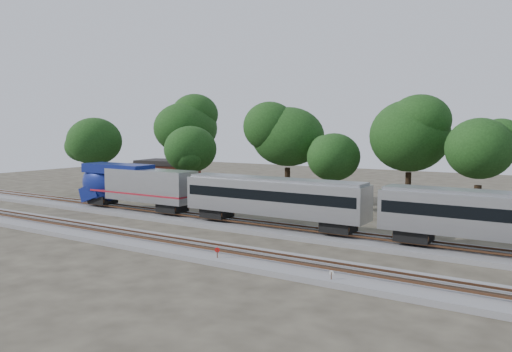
{
  "coord_description": "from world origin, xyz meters",
  "views": [
    {
      "loc": [
        23.46,
        -33.61,
        9.64
      ],
      "look_at": [
        -1.18,
        5.0,
        5.22
      ],
      "focal_mm": 35.0,
      "sensor_mm": 36.0,
      "label": 1
    }
  ],
  "objects": [
    {
      "name": "tree_4",
      "position": [
        0.26,
        19.35,
        6.28
      ],
      "size": [
        6.42,
        6.42,
        9.04
      ],
      "color": "black",
      "rests_on": "ground"
    },
    {
      "name": "track_far",
      "position": [
        0.0,
        6.0,
        0.21
      ],
      "size": [
        160.0,
        5.0,
        0.73
      ],
      "color": "slate",
      "rests_on": "ground"
    },
    {
      "name": "track_near",
      "position": [
        0.0,
        -4.0,
        0.21
      ],
      "size": [
        160.0,
        5.0,
        0.73
      ],
      "color": "slate",
      "rests_on": "ground"
    },
    {
      "name": "tree_0",
      "position": [
        -33.89,
        13.71,
        7.75
      ],
      "size": [
        7.89,
        7.89,
        11.13
      ],
      "color": "black",
      "rests_on": "ground"
    },
    {
      "name": "brick_building",
      "position": [
        -33.12,
        27.92,
        2.21
      ],
      "size": [
        10.15,
        7.99,
        4.39
      ],
      "rotation": [
        0.0,
        0.0,
        0.18
      ],
      "color": "maroon",
      "rests_on": "ground"
    },
    {
      "name": "switch_lever",
      "position": [
        5.6,
        -5.1,
        0.15
      ],
      "size": [
        0.57,
        0.44,
        0.3
      ],
      "primitive_type": "cube",
      "rotation": [
        0.0,
        0.0,
        0.31
      ],
      "color": "#512D19",
      "rests_on": "ground"
    },
    {
      "name": "tree_1",
      "position": [
        -24.54,
        22.54,
        9.59
      ],
      "size": [
        9.76,
        9.76,
        13.76
      ],
      "color": "black",
      "rests_on": "ground"
    },
    {
      "name": "tree_6",
      "position": [
        15.83,
        18.18,
        7.66
      ],
      "size": [
        7.8,
        7.8,
        11.0
      ],
      "color": "black",
      "rests_on": "ground"
    },
    {
      "name": "switch_stand_red",
      "position": [
        2.34,
        -5.67,
        0.73
      ],
      "size": [
        0.36,
        0.13,
        1.14
      ],
      "rotation": [
        0.0,
        0.0,
        0.26
      ],
      "color": "#512D19",
      "rests_on": "ground"
    },
    {
      "name": "tree_5",
      "position": [
        8.1,
        21.96,
        8.76
      ],
      "size": [
        8.92,
        8.92,
        12.58
      ],
      "color": "black",
      "rests_on": "ground"
    },
    {
      "name": "switch_stand_white",
      "position": [
        11.32,
        -6.0,
        0.61
      ],
      "size": [
        0.3,
        0.12,
        0.95
      ],
      "rotation": [
        0.0,
        0.0,
        0.32
      ],
      "color": "#512D19",
      "rests_on": "ground"
    },
    {
      "name": "tree_2",
      "position": [
        -18.84,
        16.75,
        6.84
      ],
      "size": [
        6.98,
        6.98,
        9.84
      ],
      "color": "black",
      "rests_on": "ground"
    },
    {
      "name": "train",
      "position": [
        19.8,
        6.0,
        3.31
      ],
      "size": [
        94.22,
        3.25,
        4.8
      ],
      "color": "#ADB0B4",
      "rests_on": "ground"
    },
    {
      "name": "ground",
      "position": [
        0.0,
        0.0,
        0.0
      ],
      "size": [
        160.0,
        160.0,
        0.0
      ],
      "primitive_type": "plane",
      "color": "#383328",
      "rests_on": "ground"
    },
    {
      "name": "tree_3",
      "position": [
        -7.28,
        22.05,
        8.52
      ],
      "size": [
        8.67,
        8.67,
        12.23
      ],
      "color": "black",
      "rests_on": "ground"
    }
  ]
}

